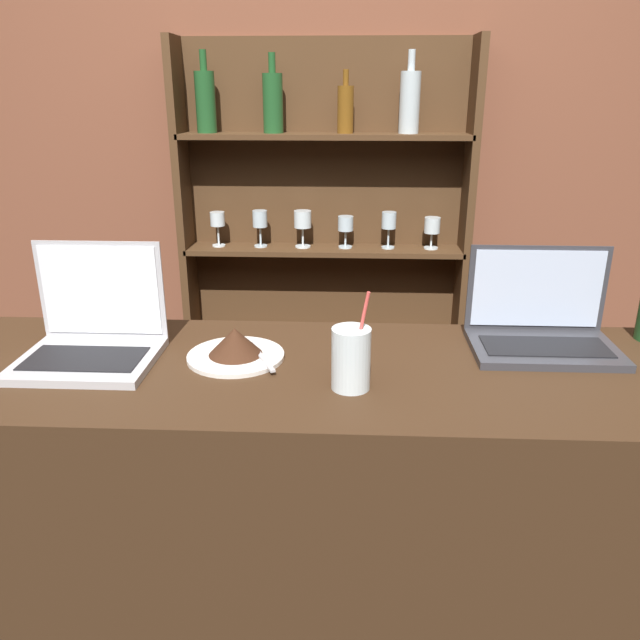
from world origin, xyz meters
TOP-DOWN VIEW (x-y plane):
  - bar_counter at (0.00, 0.28)m, footprint 1.99×0.56m
  - back_wall at (0.00, 1.61)m, footprint 7.00×0.06m
  - back_shelf at (0.02, 1.53)m, footprint 1.15×0.18m
  - laptop_near at (-0.44, 0.32)m, footprint 0.30×0.25m
  - laptop_far at (0.58, 0.43)m, footprint 0.33×0.22m
  - cake_plate at (-0.12, 0.32)m, footprint 0.22×0.22m
  - water_glass at (0.14, 0.19)m, footprint 0.08×0.08m

SIDE VIEW (x-z plane):
  - bar_counter at x=0.00m, z-range 0.00..1.01m
  - back_shelf at x=0.02m, z-range 0.06..1.83m
  - cake_plate at x=-0.12m, z-range 1.00..1.07m
  - laptop_far at x=0.58m, z-range 0.94..1.17m
  - laptop_near at x=-0.44m, z-range 0.94..1.19m
  - water_glass at x=0.14m, z-range 0.97..1.18m
  - back_wall at x=0.00m, z-range 0.00..2.70m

